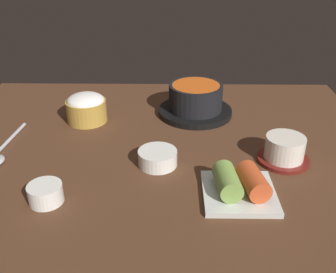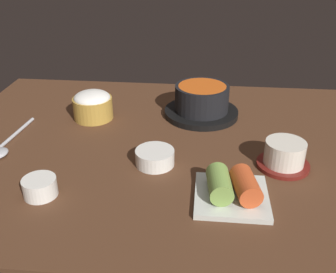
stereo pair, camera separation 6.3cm
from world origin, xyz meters
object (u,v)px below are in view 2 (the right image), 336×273
spoon (4,147)px  rice_bowl (93,105)px  stone_pot (202,102)px  side_bowl_near (40,186)px  kimchi_plate (232,189)px  tea_cup_with_saucer (284,155)px  banchan_cup_center (154,157)px

spoon → rice_bowl: bearing=49.2°
stone_pot → side_bowl_near: size_ratio=3.11×
kimchi_plate → tea_cup_with_saucer: bearing=47.7°
side_bowl_near → spoon: 20.80cm
banchan_cup_center → side_bowl_near: (-18.71, -12.36, 0.11)cm
banchan_cup_center → spoon: banchan_cup_center is taller
kimchi_plate → spoon: (-48.04, 12.86, -1.44)cm
stone_pot → spoon: stone_pot is taller
kimchi_plate → banchan_cup_center: bearing=146.3°
kimchi_plate → spoon: bearing=165.0°
kimchi_plate → side_bowl_near: bearing=-176.1°
tea_cup_with_saucer → banchan_cup_center: bearing=-176.3°
banchan_cup_center → rice_bowl: bearing=131.7°
stone_pot → spoon: 47.26cm
side_bowl_near → spoon: size_ratio=0.30×
tea_cup_with_saucer → banchan_cup_center: size_ratio=1.33×
stone_pot → side_bowl_near: 46.12cm
stone_pot → banchan_cup_center: bearing=-110.0°
tea_cup_with_saucer → stone_pot: bearing=126.5°
banchan_cup_center → side_bowl_near: side_bowl_near is taller
side_bowl_near → kimchi_plate: bearing=3.9°
banchan_cup_center → side_bowl_near: 22.42cm
stone_pot → tea_cup_with_saucer: 28.45cm
stone_pot → tea_cup_with_saucer: stone_pot is taller
kimchi_plate → side_bowl_near: kimchi_plate is taller
spoon → side_bowl_near: bearing=-46.8°
side_bowl_near → spoon: bearing=133.2°
rice_bowl → kimchi_plate: size_ratio=0.76×
kimchi_plate → stone_pot: bearing=100.2°
banchan_cup_center → kimchi_plate: bearing=-33.7°
rice_bowl → spoon: size_ratio=0.49×
side_bowl_near → rice_bowl: bearing=88.7°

